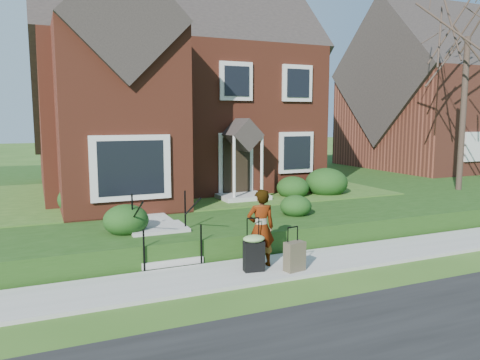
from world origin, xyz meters
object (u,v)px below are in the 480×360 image
front_steps (162,239)px  suitcase_black (254,251)px  suitcase_olive (295,256)px  woman (261,228)px

front_steps → suitcase_black: front_steps is taller
suitcase_black → suitcase_olive: (0.81, -0.34, -0.13)m
front_steps → suitcase_black: size_ratio=1.74×
woman → suitcase_black: bearing=50.2°
suitcase_olive → suitcase_black: bearing=148.0°
front_steps → suitcase_olive: size_ratio=2.10×
suitcase_black → suitcase_olive: 0.89m
front_steps → suitcase_olive: 3.28m
front_steps → suitcase_black: bearing=-52.5°
woman → suitcase_olive: (0.52, -0.60, -0.54)m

